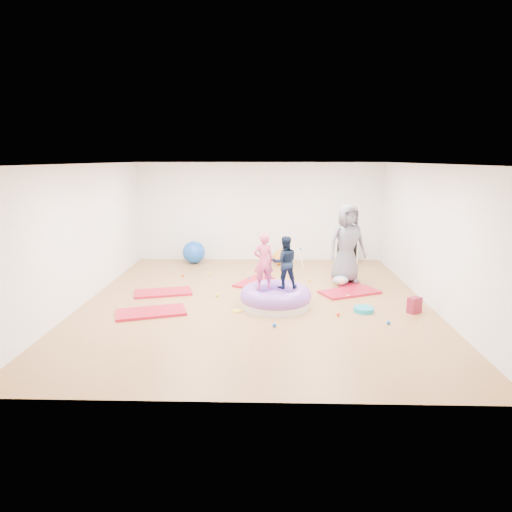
{
  "coord_description": "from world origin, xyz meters",
  "views": [
    {
      "loc": [
        0.26,
        -9.04,
        2.9
      ],
      "look_at": [
        0.0,
        0.3,
        0.9
      ],
      "focal_mm": 32.0,
      "sensor_mm": 36.0,
      "label": 1
    }
  ],
  "objects": [
    {
      "name": "child_navy",
      "position": [
        0.59,
        -0.22,
        0.94
      ],
      "size": [
        0.56,
        0.46,
        1.05
      ],
      "primitive_type": "imported",
      "rotation": [
        0.0,
        0.0,
        3.27
      ],
      "color": "black",
      "rests_on": "inflatable_cushion"
    },
    {
      "name": "exercise_ball_orange",
      "position": [
        0.58,
        3.36,
        0.21
      ],
      "size": [
        0.42,
        0.42,
        0.42
      ],
      "primitive_type": "sphere",
      "color": "orange",
      "rests_on": "ground"
    },
    {
      "name": "balance_disc",
      "position": [
        2.11,
        -0.59,
        0.04
      ],
      "size": [
        0.4,
        0.4,
        0.09
      ],
      "primitive_type": "cylinder",
      "color": "#158AAE",
      "rests_on": "ground"
    },
    {
      "name": "exercise_ball_blue",
      "position": [
        -1.84,
        3.48,
        0.32
      ],
      "size": [
        0.63,
        0.63,
        0.63
      ],
      "primitive_type": "sphere",
      "color": "blue",
      "rests_on": "ground"
    },
    {
      "name": "backpack",
      "position": [
        3.06,
        -0.62,
        0.15
      ],
      "size": [
        0.31,
        0.28,
        0.3
      ],
      "primitive_type": "cube",
      "rotation": [
        0.0,
        0.0,
        0.59
      ],
      "color": "#C2082F",
      "rests_on": "ground"
    },
    {
      "name": "infant_play_gym",
      "position": [
        0.9,
        3.26,
        0.33
      ],
      "size": [
        0.65,
        0.61,
        0.49
      ],
      "rotation": [
        0.0,
        0.0,
        -0.16
      ],
      "color": "white",
      "rests_on": "ground"
    },
    {
      "name": "gym_mat_rear_right",
      "position": [
        2.15,
        1.39,
        0.02
      ],
      "size": [
        0.63,
        1.13,
        0.05
      ],
      "primitive_type": "cube",
      "rotation": [
        0.0,
        0.0,
        1.66
      ],
      "color": "#A31C1C",
      "rests_on": "ground"
    },
    {
      "name": "room",
      "position": [
        0.0,
        0.0,
        1.4
      ],
      "size": [
        7.01,
        8.01,
        2.81
      ],
      "color": "#9F6D43",
      "rests_on": "ground"
    },
    {
      "name": "child_pink",
      "position": [
        0.16,
        -0.31,
        0.97
      ],
      "size": [
        0.47,
        0.37,
        1.12
      ],
      "primitive_type": "imported",
      "rotation": [
        0.0,
        0.0,
        3.42
      ],
      "color": "#D34778",
      "rests_on": "inflatable_cushion"
    },
    {
      "name": "yellow_toy",
      "position": [
        -0.34,
        -0.64,
        0.01
      ],
      "size": [
        0.18,
        0.18,
        0.03
      ],
      "primitive_type": "cylinder",
      "color": "yellow",
      "rests_on": "ground"
    },
    {
      "name": "gym_mat_right",
      "position": [
        2.05,
        0.64,
        0.03
      ],
      "size": [
        1.42,
        1.11,
        0.05
      ],
      "primitive_type": "cube",
      "rotation": [
        0.0,
        0.0,
        0.43
      ],
      "color": "#A31C1C",
      "rests_on": "ground"
    },
    {
      "name": "adult_caregiver",
      "position": [
        2.09,
        1.46,
        0.96
      ],
      "size": [
        1.03,
        0.83,
        1.84
      ],
      "primitive_type": "imported",
      "rotation": [
        0.0,
        0.0,
        0.31
      ],
      "color": "slate",
      "rests_on": "gym_mat_rear_right"
    },
    {
      "name": "cube_shelf",
      "position": [
        2.48,
        3.79,
        0.32
      ],
      "size": [
        0.64,
        0.32,
        0.64
      ],
      "color": "white",
      "rests_on": "ground"
    },
    {
      "name": "gym_mat_center_back",
      "position": [
        -0.08,
        1.44,
        0.02
      ],
      "size": [
        1.0,
        1.25,
        0.05
      ],
      "primitive_type": "cube",
      "rotation": [
        0.0,
        0.0,
        1.11
      ],
      "color": "#A31C1C",
      "rests_on": "ground"
    },
    {
      "name": "gym_mat_mid_left",
      "position": [
        -2.05,
        0.51,
        0.03
      ],
      "size": [
        1.35,
        0.92,
        0.05
      ],
      "primitive_type": "cube",
      "rotation": [
        0.0,
        0.0,
        0.27
      ],
      "color": "#A31C1C",
      "rests_on": "ground"
    },
    {
      "name": "ball_pit_balls",
      "position": [
        0.4,
        0.52,
        0.04
      ],
      "size": [
        4.36,
        3.63,
        0.07
      ],
      "color": "green",
      "rests_on": "ground"
    },
    {
      "name": "infant",
      "position": [
        1.93,
        1.16,
        0.15
      ],
      "size": [
        0.35,
        0.36,
        0.21
      ],
      "color": "#99ADD7",
      "rests_on": "gym_mat_rear_right"
    },
    {
      "name": "gym_mat_front_left",
      "position": [
        -1.98,
        -0.81,
        0.03
      ],
      "size": [
        1.43,
        1.02,
        0.05
      ],
      "primitive_type": "cube",
      "rotation": [
        0.0,
        0.0,
        0.32
      ],
      "color": "#A31C1C",
      "rests_on": "ground"
    },
    {
      "name": "inflatable_cushion",
      "position": [
        0.41,
        -0.3,
        0.18
      ],
      "size": [
        1.43,
        1.43,
        0.45
      ],
      "rotation": [
        0.0,
        0.0,
        0.33
      ],
      "color": "silver",
      "rests_on": "ground"
    }
  ]
}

